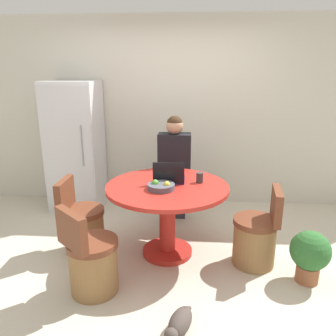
# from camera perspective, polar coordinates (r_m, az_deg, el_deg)

# --- Properties ---
(ground_plane) EXTENTS (12.00, 12.00, 0.00)m
(ground_plane) POSITION_cam_1_polar(r_m,az_deg,el_deg) (3.50, -0.87, -15.77)
(ground_plane) COLOR beige
(wall_back) EXTENTS (7.00, 0.06, 2.60)m
(wall_back) POSITION_cam_1_polar(r_m,az_deg,el_deg) (4.68, 0.85, 9.51)
(wall_back) COLOR beige
(wall_back) RESTS_ON ground_plane
(refrigerator) EXTENTS (0.67, 0.64, 1.75)m
(refrigerator) POSITION_cam_1_polar(r_m,az_deg,el_deg) (4.66, -15.79, 3.56)
(refrigerator) COLOR silver
(refrigerator) RESTS_ON ground_plane
(dining_table) EXTENTS (1.24, 1.24, 0.77)m
(dining_table) POSITION_cam_1_polar(r_m,az_deg,el_deg) (3.36, -0.12, -6.19)
(dining_table) COLOR #B2261E
(dining_table) RESTS_ON ground_plane
(chair_right_side) EXTENTS (0.46, 0.45, 0.80)m
(chair_right_side) POSITION_cam_1_polar(r_m,az_deg,el_deg) (3.42, 15.12, -11.67)
(chair_right_side) COLOR olive
(chair_right_side) RESTS_ON ground_plane
(chair_left_side) EXTENTS (0.44, 0.44, 0.80)m
(chair_left_side) POSITION_cam_1_polar(r_m,az_deg,el_deg) (3.64, -14.65, -9.85)
(chair_left_side) COLOR olive
(chair_left_side) RESTS_ON ground_plane
(chair_near_left_corner) EXTENTS (0.51, 0.51, 0.80)m
(chair_near_left_corner) POSITION_cam_1_polar(r_m,az_deg,el_deg) (3.01, -13.13, -15.71)
(chair_near_left_corner) COLOR olive
(chair_near_left_corner) RESTS_ON ground_plane
(person_seated) EXTENTS (0.40, 0.37, 1.36)m
(person_seated) POSITION_cam_1_polar(r_m,az_deg,el_deg) (4.09, 1.16, 0.66)
(person_seated) COLOR #2D2D38
(person_seated) RESTS_ON ground_plane
(laptop) EXTENTS (0.32, 0.25, 0.23)m
(laptop) POSITION_cam_1_polar(r_m,az_deg,el_deg) (3.37, 0.19, -1.67)
(laptop) COLOR #141947
(laptop) RESTS_ON dining_table
(fruit_bowl) EXTENTS (0.26, 0.26, 0.09)m
(fruit_bowl) POSITION_cam_1_polar(r_m,az_deg,el_deg) (3.16, -1.23, -3.19)
(fruit_bowl) COLOR #4C4C56
(fruit_bowl) RESTS_ON dining_table
(coffee_cup) EXTENTS (0.07, 0.07, 0.10)m
(coffee_cup) POSITION_cam_1_polar(r_m,az_deg,el_deg) (3.36, 5.55, -1.67)
(coffee_cup) COLOR #383333
(coffee_cup) RESTS_ON dining_table
(cat) EXTENTS (0.25, 0.41, 0.16)m
(cat) POSITION_cam_1_polar(r_m,az_deg,el_deg) (2.67, 1.99, -25.40)
(cat) COLOR #473D38
(cat) RESTS_ON ground_plane
(potted_plant) EXTENTS (0.36, 0.36, 0.50)m
(potted_plant) POSITION_cam_1_polar(r_m,az_deg,el_deg) (3.31, 23.47, -13.49)
(potted_plant) COLOR #935638
(potted_plant) RESTS_ON ground_plane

